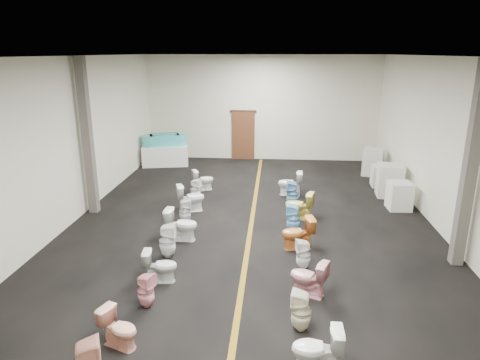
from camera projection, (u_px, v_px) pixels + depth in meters
The scene contains 34 objects.
floor at pixel (250, 230), 11.52m from camera, with size 16.00×16.00×0.00m, color black.
ceiling at pixel (252, 56), 10.23m from camera, with size 16.00×16.00×0.00m, color black.
wall_back at pixel (262, 108), 18.51m from camera, with size 10.00×10.00×0.00m, color beige.
wall_left at pixel (62, 145), 11.27m from camera, with size 16.00×16.00×0.00m, color beige.
wall_right at pixel (454, 152), 10.48m from camera, with size 16.00×16.00×0.00m, color beige.
aisle_stripe at pixel (250, 230), 11.52m from camera, with size 0.12×15.60×0.01m, color #7C5E12.
back_door at pixel (243, 136), 18.86m from camera, with size 1.00×0.10×2.10m, color #562D19.
door_frame at pixel (243, 111), 18.56m from camera, with size 1.15×0.08×0.10m, color #331C11.
column_left at pixel (87, 138), 12.21m from camera, with size 0.25×0.25×4.50m, color #59544C.
column_right at pixel (470, 167), 9.07m from camera, with size 0.25×0.25×4.50m, color #59544C.
display_table at pixel (165, 155), 18.01m from camera, with size 1.88×0.94×0.84m, color white.
bathtub at pixel (165, 140), 17.82m from camera, with size 1.79×1.06×0.55m.
appliance_crate_a at pixel (399, 196), 12.93m from camera, with size 0.66×0.66×0.84m, color white.
appliance_crate_b at pixel (390, 181), 14.08m from camera, with size 0.78×0.78×1.07m, color silver.
appliance_crate_c at pixel (381, 176), 15.16m from camera, with size 0.67×0.67×0.75m, color silver.
appliance_crate_d at pixel (373, 162), 16.50m from camera, with size 0.73×0.73×1.04m, color silver.
toilet_left_2 at pixel (119, 328), 6.88m from camera, with size 0.37×0.65×0.66m, color #F9B095.
toilet_left_3 at pixel (146, 290), 7.95m from camera, with size 0.31×0.32×0.69m, color #EFA4AA.
toilet_left_4 at pixel (160, 266), 8.84m from camera, with size 0.39×0.69×0.70m, color silver.
toilet_left_5 at pixel (167, 241), 9.87m from camera, with size 0.38×0.38×0.83m, color white.
toilet_left_6 at pixel (181, 225), 10.80m from camera, with size 0.46×0.81×0.83m, color white.
toilet_left_7 at pixel (185, 211), 11.87m from camera, with size 0.32×0.33×0.71m, color silver.
toilet_left_8 at pixel (191, 198), 12.78m from camera, with size 0.46×0.81×0.83m, color white.
toilet_left_9 at pixel (195, 189), 13.76m from camera, with size 0.32×0.32×0.70m, color white.
toilet_left_10 at pixel (203, 180), 14.74m from camera, with size 0.41×0.72×0.73m, color white.
toilet_right_1 at pixel (317, 350), 6.31m from camera, with size 0.42×0.74×0.76m, color white.
toilet_right_2 at pixel (301, 311), 7.26m from camera, with size 0.34×0.35×0.75m, color #F4EAC8.
toilet_right_3 at pixel (308, 277), 8.34m from camera, with size 0.42×0.74×0.75m, color pink.
toilet_right_4 at pixel (303, 255), 9.34m from camera, with size 0.31×0.32×0.70m, color white.
toilet_right_5 at pixel (298, 233), 10.32m from camera, with size 0.44×0.78×0.80m, color orange.
toilet_right_6 at pixel (293, 218), 11.25m from camera, with size 0.36×0.37×0.79m, color #85CCF6.
toilet_right_7 at pixel (299, 205), 12.16m from camera, with size 0.45×0.80×0.81m, color #EED65C.
toilet_right_8 at pixel (292, 194), 13.15m from camera, with size 0.37×0.37×0.81m, color #70A8D5.
toilet_right_9 at pixel (290, 183), 14.20m from camera, with size 0.45×0.79×0.81m, color white.
Camera 1 is at (0.61, -10.64, 4.60)m, focal length 32.00 mm.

